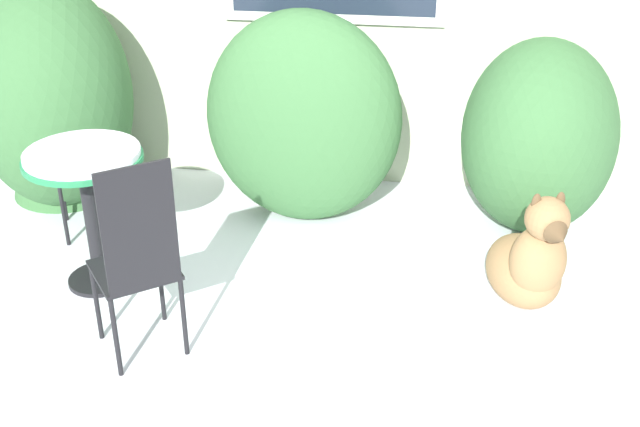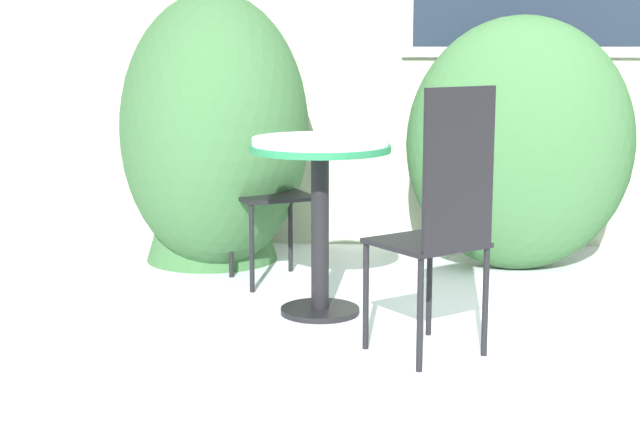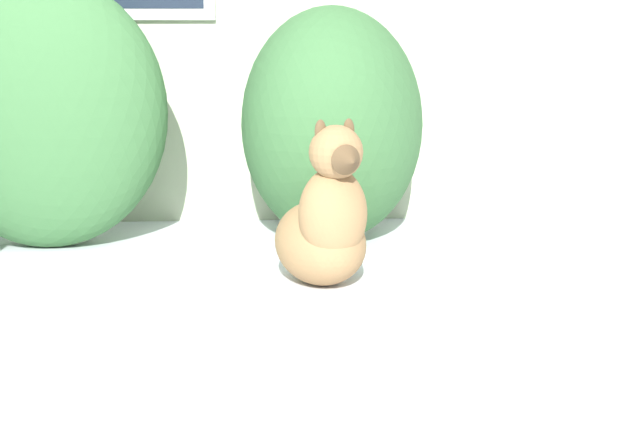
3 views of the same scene
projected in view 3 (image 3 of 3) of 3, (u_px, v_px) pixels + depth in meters
name	position (u px, v px, depth m)	size (l,w,h in m)	color
ground_plane	(26.00, 350.00, 3.35)	(16.00, 16.00, 0.00)	white
shrub_middle	(44.00, 113.00, 4.75)	(1.19, 0.63, 1.34)	#386638
shrub_right	(332.00, 124.00, 4.95)	(0.91, 1.06, 1.18)	#386638
dog	(325.00, 226.00, 4.10)	(0.50, 0.74, 0.72)	#937047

